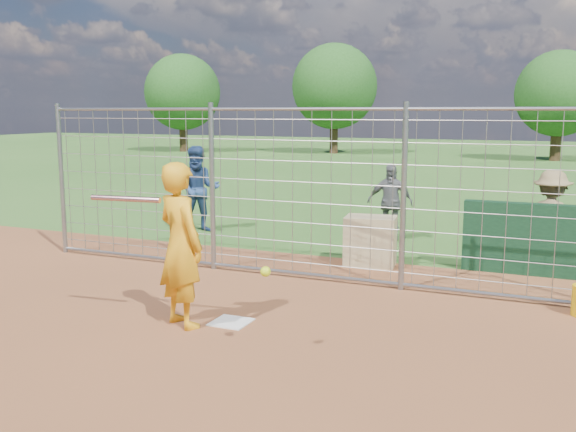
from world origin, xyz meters
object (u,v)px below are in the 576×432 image
at_px(bystander_a, 199,189).
at_px(equipment_bin, 370,241).
at_px(batter, 181,245).
at_px(bystander_c, 551,221).
at_px(bystander_b, 390,202).

relative_size(bystander_a, equipment_bin, 2.21).
bearing_deg(bystander_a, batter, -89.95).
bearing_deg(equipment_bin, bystander_c, 8.83).
xyz_separation_m(bystander_c, equipment_bin, (-2.65, -0.81, -0.39)).
relative_size(bystander_c, equipment_bin, 1.97).
xyz_separation_m(batter, bystander_a, (-2.89, 5.16, -0.07)).
bearing_deg(bystander_a, bystander_c, -34.62).
bearing_deg(bystander_a, equipment_bin, -48.77).
bearing_deg(batter, equipment_bin, -83.01).
bearing_deg(batter, bystander_a, -36.21).
distance_m(bystander_c, equipment_bin, 2.80).
xyz_separation_m(batter, equipment_bin, (1.18, 3.71, -0.56)).
height_order(bystander_b, bystander_c, bystander_c).
height_order(batter, bystander_c, batter).
bearing_deg(bystander_b, equipment_bin, -88.38).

